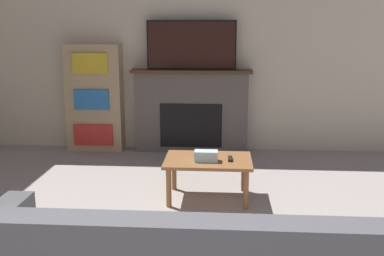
{
  "coord_description": "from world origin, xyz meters",
  "views": [
    {
      "loc": [
        0.28,
        -1.21,
        1.65
      ],
      "look_at": [
        -0.01,
        2.92,
        0.71
      ],
      "focal_mm": 42.0,
      "sensor_mm": 36.0,
      "label": 1
    }
  ],
  "objects": [
    {
      "name": "tissue_box",
      "position": [
        0.13,
        2.87,
        0.45
      ],
      "size": [
        0.22,
        0.12,
        0.1
      ],
      "color": "silver",
      "rests_on": "coffee_table"
    },
    {
      "name": "fireplace",
      "position": [
        -0.13,
        4.67,
        0.55
      ],
      "size": [
        1.59,
        0.28,
        1.1
      ],
      "color": "#605651",
      "rests_on": "ground_plane"
    },
    {
      "name": "bookshelf",
      "position": [
        -1.44,
        4.65,
        0.71
      ],
      "size": [
        0.74,
        0.29,
        1.43
      ],
      "color": "tan",
      "rests_on": "ground_plane"
    },
    {
      "name": "tv",
      "position": [
        -0.13,
        4.65,
        1.42
      ],
      "size": [
        1.16,
        0.03,
        0.63
      ],
      "color": "black",
      "rests_on": "fireplace"
    },
    {
      "name": "wall_back",
      "position": [
        0.0,
        4.81,
        1.35
      ],
      "size": [
        6.98,
        0.06,
        2.7
      ],
      "color": "beige",
      "rests_on": "ground_plane"
    },
    {
      "name": "remote_control",
      "position": [
        0.36,
        2.93,
        0.42
      ],
      "size": [
        0.04,
        0.15,
        0.02
      ],
      "color": "black",
      "rests_on": "coffee_table"
    },
    {
      "name": "coffee_table",
      "position": [
        0.15,
        2.94,
        0.35
      ],
      "size": [
        0.83,
        0.58,
        0.4
      ],
      "color": "brown",
      "rests_on": "ground_plane"
    }
  ]
}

